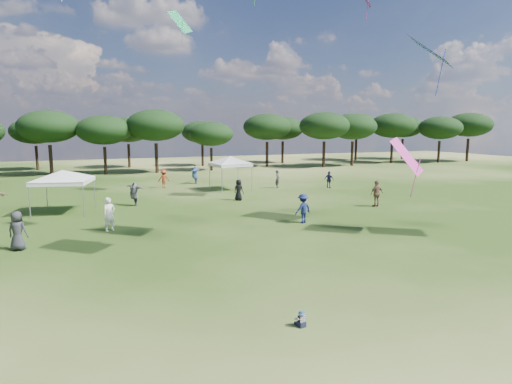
% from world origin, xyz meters
% --- Properties ---
extents(ground, '(140.00, 140.00, 0.00)m').
position_xyz_m(ground, '(0.00, 0.00, 0.00)').
color(ground, '#304B16').
rests_on(ground, ground).
extents(tree_line, '(108.78, 17.63, 7.77)m').
position_xyz_m(tree_line, '(2.39, 47.41, 5.42)').
color(tree_line, black).
rests_on(tree_line, ground).
extents(tent_left, '(6.49, 6.49, 3.07)m').
position_xyz_m(tent_left, '(-6.12, 21.67, 2.64)').
color(tent_left, gray).
rests_on(tent_left, ground).
extents(tent_right, '(5.98, 5.98, 3.26)m').
position_xyz_m(tent_right, '(7.02, 27.27, 2.84)').
color(tent_right, gray).
rests_on(tent_right, ground).
extents(toddler, '(0.32, 0.34, 0.45)m').
position_xyz_m(toddler, '(0.61, 1.76, 0.20)').
color(toddler, black).
rests_on(toddler, ground).
extents(festival_crowd, '(30.01, 20.99, 1.84)m').
position_xyz_m(festival_crowd, '(0.50, 22.78, 0.85)').
color(festival_crowd, white).
rests_on(festival_crowd, ground).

